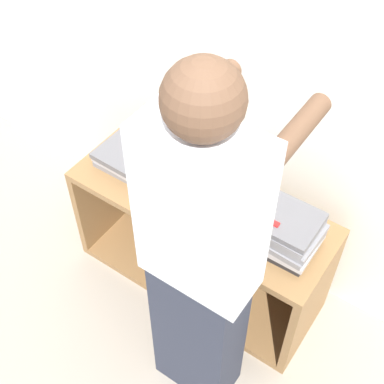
{
  "coord_description": "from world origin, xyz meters",
  "views": [
    {
      "loc": [
        0.87,
        -1.1,
        2.42
      ],
      "look_at": [
        0.0,
        0.16,
        0.74
      ],
      "focal_mm": 50.0,
      "sensor_mm": 36.0,
      "label": 1
    }
  ],
  "objects_px": {
    "laptop_stack_right": "(276,227)",
    "person": "(201,266)",
    "laptop_open": "(207,187)",
    "laptop_stack_left": "(135,161)"
  },
  "relations": [
    {
      "from": "laptop_open",
      "to": "laptop_stack_left",
      "type": "xyz_separation_m",
      "value": [
        -0.38,
        -0.05,
        -0.01
      ]
    },
    {
      "from": "laptop_open",
      "to": "laptop_stack_left",
      "type": "distance_m",
      "value": 0.38
    },
    {
      "from": "laptop_stack_left",
      "to": "laptop_stack_right",
      "type": "bearing_deg",
      "value": -0.11
    },
    {
      "from": "laptop_open",
      "to": "person",
      "type": "bearing_deg",
      "value": -58.83
    },
    {
      "from": "laptop_open",
      "to": "laptop_stack_right",
      "type": "relative_size",
      "value": 0.95
    },
    {
      "from": "laptop_stack_left",
      "to": "person",
      "type": "distance_m",
      "value": 0.82
    },
    {
      "from": "laptop_stack_right",
      "to": "person",
      "type": "height_order",
      "value": "person"
    },
    {
      "from": "laptop_stack_right",
      "to": "person",
      "type": "relative_size",
      "value": 0.21
    },
    {
      "from": "laptop_open",
      "to": "laptop_stack_right",
      "type": "height_order",
      "value": "laptop_open"
    },
    {
      "from": "person",
      "to": "laptop_stack_left",
      "type": "bearing_deg",
      "value": 146.95
    }
  ]
}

